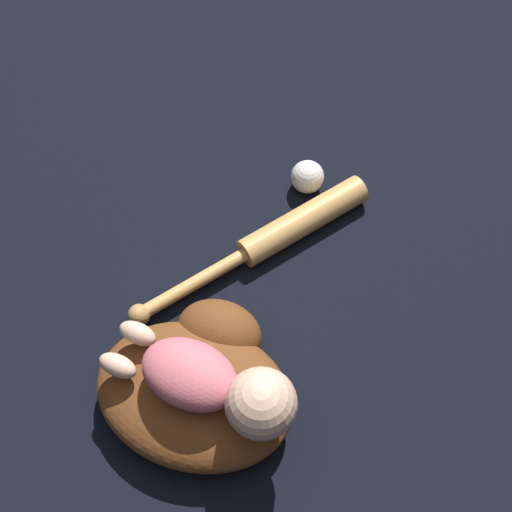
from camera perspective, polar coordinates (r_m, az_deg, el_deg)
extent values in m
plane|color=black|center=(1.34, -4.25, -10.93)|extent=(6.00, 6.00, 0.00)
ellipsoid|color=brown|center=(1.28, -4.95, -10.97)|extent=(0.40, 0.34, 0.11)
ellipsoid|color=brown|center=(1.33, -2.95, -6.08)|extent=(0.18, 0.15, 0.11)
ellipsoid|color=#D16670|center=(1.19, -5.29, -9.42)|extent=(0.18, 0.13, 0.08)
sphere|color=beige|center=(1.15, 0.41, -11.71)|extent=(0.12, 0.12, 0.12)
ellipsoid|color=beige|center=(1.26, -9.49, -6.18)|extent=(0.07, 0.04, 0.04)
ellipsoid|color=beige|center=(1.24, -11.01, -8.61)|extent=(0.07, 0.04, 0.04)
cylinder|color=tan|center=(1.48, 3.83, 2.86)|extent=(0.18, 0.29, 0.06)
cylinder|color=tan|center=(1.40, -5.06, -2.25)|extent=(0.13, 0.23, 0.03)
sphere|color=#B68649|center=(1.38, -9.33, -4.68)|extent=(0.04, 0.04, 0.04)
sphere|color=white|center=(1.54, 4.13, 6.34)|extent=(0.07, 0.07, 0.07)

